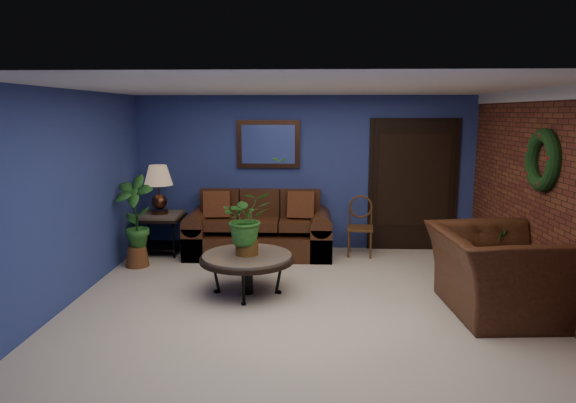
{
  "coord_description": "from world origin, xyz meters",
  "views": [
    {
      "loc": [
        0.04,
        -5.83,
        2.23
      ],
      "look_at": [
        -0.21,
        0.55,
        1.12
      ],
      "focal_mm": 32.0,
      "sensor_mm": 36.0,
      "label": 1
    }
  ],
  "objects_px": {
    "end_table": "(160,223)",
    "side_chair": "(360,222)",
    "coffee_table": "(247,259)",
    "table_lamp": "(159,184)",
    "sofa": "(260,233)",
    "armchair": "(496,272)"
  },
  "relations": [
    {
      "from": "end_table",
      "to": "side_chair",
      "type": "xyz_separation_m",
      "value": [
        3.18,
        0.07,
        0.03
      ]
    },
    {
      "from": "coffee_table",
      "to": "table_lamp",
      "type": "xyz_separation_m",
      "value": [
        -1.6,
        1.79,
        0.68
      ]
    },
    {
      "from": "sofa",
      "to": "table_lamp",
      "type": "height_order",
      "value": "table_lamp"
    },
    {
      "from": "coffee_table",
      "to": "sofa",
      "type": "bearing_deg",
      "value": 90.55
    },
    {
      "from": "side_chair",
      "to": "table_lamp",
      "type": "bearing_deg",
      "value": -171.96
    },
    {
      "from": "coffee_table",
      "to": "side_chair",
      "type": "relative_size",
      "value": 1.25
    },
    {
      "from": "sofa",
      "to": "table_lamp",
      "type": "xyz_separation_m",
      "value": [
        -1.58,
        -0.04,
        0.79
      ]
    },
    {
      "from": "coffee_table",
      "to": "armchair",
      "type": "height_order",
      "value": "armchair"
    },
    {
      "from": "sofa",
      "to": "coffee_table",
      "type": "bearing_deg",
      "value": -89.45
    },
    {
      "from": "end_table",
      "to": "armchair",
      "type": "relative_size",
      "value": 0.49
    },
    {
      "from": "coffee_table",
      "to": "side_chair",
      "type": "bearing_deg",
      "value": 49.71
    },
    {
      "from": "table_lamp",
      "to": "armchair",
      "type": "distance_m",
      "value": 5.05
    },
    {
      "from": "side_chair",
      "to": "armchair",
      "type": "distance_m",
      "value": 2.68
    },
    {
      "from": "sofa",
      "to": "armchair",
      "type": "height_order",
      "value": "sofa"
    },
    {
      "from": "end_table",
      "to": "table_lamp",
      "type": "xyz_separation_m",
      "value": [
        0.0,
        0.0,
        0.63
      ]
    },
    {
      "from": "armchair",
      "to": "sofa",
      "type": "bearing_deg",
      "value": 47.02
    },
    {
      "from": "sofa",
      "to": "table_lamp",
      "type": "distance_m",
      "value": 1.77
    },
    {
      "from": "table_lamp",
      "to": "end_table",
      "type": "bearing_deg",
      "value": -90.0
    },
    {
      "from": "armchair",
      "to": "table_lamp",
      "type": "bearing_deg",
      "value": 58.82
    },
    {
      "from": "sofa",
      "to": "armchair",
      "type": "bearing_deg",
      "value": -39.06
    },
    {
      "from": "end_table",
      "to": "side_chair",
      "type": "bearing_deg",
      "value": 1.24
    },
    {
      "from": "coffee_table",
      "to": "armchair",
      "type": "relative_size",
      "value": 0.81
    }
  ]
}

